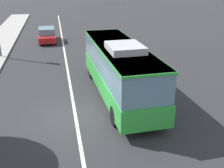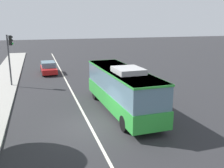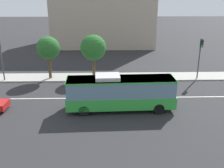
% 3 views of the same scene
% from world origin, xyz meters
% --- Properties ---
extents(ground_plane, '(160.00, 160.00, 0.00)m').
position_xyz_m(ground_plane, '(0.00, 0.00, 0.00)').
color(ground_plane, '#28282B').
extents(sidewalk_kerb, '(80.00, 3.15, 0.14)m').
position_xyz_m(sidewalk_kerb, '(0.00, 6.66, 0.07)').
color(sidewalk_kerb, '#9E9B93').
rests_on(sidewalk_kerb, ground_plane).
extents(lane_centre_line, '(76.00, 0.16, 0.01)m').
position_xyz_m(lane_centre_line, '(0.00, 0.00, 0.01)').
color(lane_centre_line, silver).
rests_on(lane_centre_line, ground_plane).
extents(transit_bus, '(10.08, 2.84, 3.46)m').
position_xyz_m(transit_bus, '(2.11, -2.83, 1.81)').
color(transit_bus, green).
rests_on(transit_bus, ground_plane).
extents(traffic_light_near_corner, '(0.33, 0.62, 5.20)m').
position_xyz_m(traffic_light_near_corner, '(12.21, 5.47, 3.56)').
color(traffic_light_near_corner, '#47474C').
rests_on(traffic_light_near_corner, ground_plane).
extents(traffic_light_mid_block, '(0.33, 0.62, 5.20)m').
position_xyz_m(traffic_light_mid_block, '(-11.68, 5.52, 3.56)').
color(traffic_light_mid_block, '#47474C').
rests_on(traffic_light_mid_block, ground_plane).
extents(street_tree_kerbside_left, '(2.82, 2.82, 5.36)m').
position_xyz_m(street_tree_kerbside_left, '(-6.17, 6.31, 3.91)').
color(street_tree_kerbside_left, '#4C3823').
rests_on(street_tree_kerbside_left, ground_plane).
extents(street_tree_kerbside_centre, '(3.19, 3.19, 5.48)m').
position_xyz_m(street_tree_kerbside_centre, '(-0.72, 6.68, 3.86)').
color(street_tree_kerbside_centre, '#4C3823').
rests_on(street_tree_kerbside_centre, ground_plane).
extents(office_block_background, '(19.33, 13.34, 13.60)m').
position_xyz_m(office_block_background, '(0.49, 28.69, 6.80)').
color(office_block_background, tan).
rests_on(office_block_background, ground_plane).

